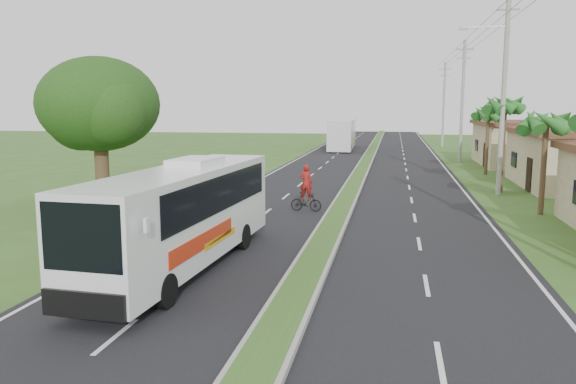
# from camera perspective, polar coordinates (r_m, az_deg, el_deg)

# --- Properties ---
(ground) EXTENTS (180.00, 180.00, 0.00)m
(ground) POSITION_cam_1_polar(r_m,az_deg,el_deg) (16.92, 1.83, -8.81)
(ground) COLOR #39521E
(ground) RESTS_ON ground
(road_asphalt) EXTENTS (14.00, 160.00, 0.02)m
(road_asphalt) POSITION_cam_1_polar(r_m,az_deg,el_deg) (36.38, 6.70, 0.61)
(road_asphalt) COLOR black
(road_asphalt) RESTS_ON ground
(median_strip) EXTENTS (1.20, 160.00, 0.18)m
(median_strip) POSITION_cam_1_polar(r_m,az_deg,el_deg) (36.37, 6.71, 0.76)
(median_strip) COLOR gray
(median_strip) RESTS_ON ground
(lane_edge_left) EXTENTS (0.12, 160.00, 0.01)m
(lane_edge_left) POSITION_cam_1_polar(r_m,az_deg,el_deg) (37.44, -3.58, 0.87)
(lane_edge_left) COLOR silver
(lane_edge_left) RESTS_ON ground
(lane_edge_right) EXTENTS (0.12, 160.00, 0.01)m
(lane_edge_right) POSITION_cam_1_polar(r_m,az_deg,el_deg) (36.55, 17.24, 0.30)
(lane_edge_right) COLOR silver
(lane_edge_right) RESTS_ON ground
(shop_far) EXTENTS (8.60, 11.60, 3.82)m
(shop_far) POSITION_cam_1_polar(r_m,az_deg,el_deg) (53.30, 23.25, 4.59)
(shop_far) COLOR tan
(shop_far) RESTS_ON ground
(palm_verge_b) EXTENTS (2.40, 2.40, 5.05)m
(palm_verge_b) POSITION_cam_1_polar(r_m,az_deg,el_deg) (28.80, 24.79, 6.45)
(palm_verge_b) COLOR #473321
(palm_verge_b) RESTS_ON ground
(palm_verge_c) EXTENTS (2.40, 2.40, 5.85)m
(palm_verge_c) POSITION_cam_1_polar(r_m,az_deg,el_deg) (35.51, 21.19, 8.17)
(palm_verge_c) COLOR #473321
(palm_verge_c) RESTS_ON ground
(palm_verge_d) EXTENTS (2.40, 2.40, 5.25)m
(palm_verge_d) POSITION_cam_1_polar(r_m,az_deg,el_deg) (44.47, 19.71, 7.50)
(palm_verge_d) COLOR #473321
(palm_verge_d) RESTS_ON ground
(shade_tree) EXTENTS (6.30, 6.00, 7.54)m
(shade_tree) POSITION_cam_1_polar(r_m,az_deg,el_deg) (29.78, -18.82, 8.12)
(shade_tree) COLOR #473321
(shade_tree) RESTS_ON ground
(utility_pole_b) EXTENTS (3.20, 0.28, 12.00)m
(utility_pole_b) POSITION_cam_1_polar(r_m,az_deg,el_deg) (34.49, 21.05, 10.07)
(utility_pole_b) COLOR gray
(utility_pole_b) RESTS_ON ground
(utility_pole_c) EXTENTS (1.60, 0.28, 11.00)m
(utility_pole_c) POSITION_cam_1_polar(r_m,az_deg,el_deg) (54.28, 17.29, 8.93)
(utility_pole_c) COLOR gray
(utility_pole_c) RESTS_ON ground
(utility_pole_d) EXTENTS (1.60, 0.28, 10.50)m
(utility_pole_d) POSITION_cam_1_polar(r_m,az_deg,el_deg) (74.19, 15.54, 8.64)
(utility_pole_d) COLOR gray
(utility_pole_d) RESTS_ON ground
(coach_bus_main) EXTENTS (2.82, 10.71, 3.43)m
(coach_bus_main) POSITION_cam_1_polar(r_m,az_deg,el_deg) (17.79, -10.54, -1.83)
(coach_bus_main) COLOR silver
(coach_bus_main) RESTS_ON ground
(coach_bus_far) EXTENTS (2.97, 12.18, 3.53)m
(coach_bus_far) POSITION_cam_1_polar(r_m,az_deg,el_deg) (67.28, 5.54, 6.02)
(coach_bus_far) COLOR silver
(coach_bus_far) RESTS_ON ground
(motorcyclist) EXTENTS (1.59, 0.60, 2.31)m
(motorcyclist) POSITION_cam_1_polar(r_m,az_deg,el_deg) (27.31, 1.85, -0.18)
(motorcyclist) COLOR black
(motorcyclist) RESTS_ON ground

